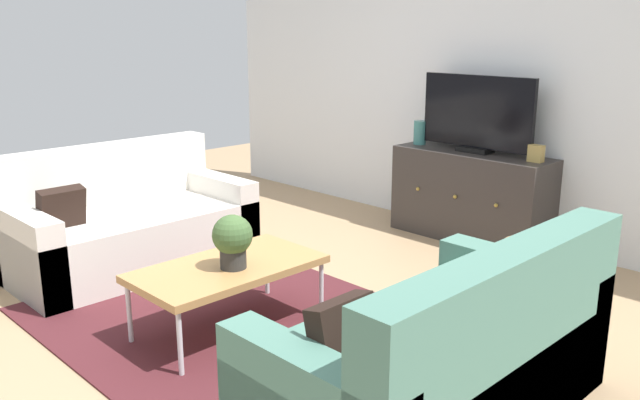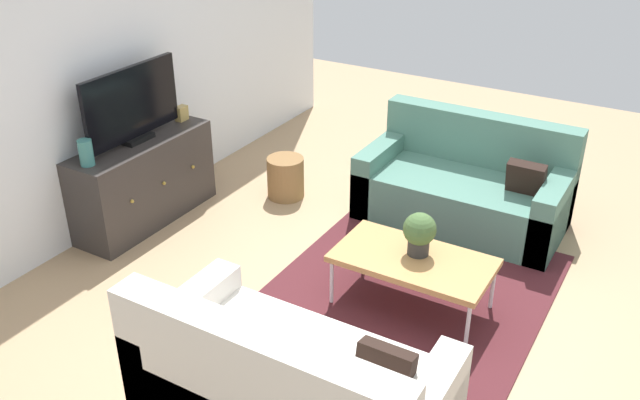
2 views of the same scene
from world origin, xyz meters
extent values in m
plane|color=tan|center=(0.00, 0.00, 0.00)|extent=(10.00, 10.00, 0.00)
cube|color=white|center=(0.00, 2.55, 1.35)|extent=(6.40, 0.12, 2.70)
cube|color=#4C1E23|center=(0.00, -0.15, 0.01)|extent=(2.50, 1.90, 0.01)
cube|color=silver|center=(-1.35, -0.10, 0.22)|extent=(0.90, 1.70, 0.43)
cube|color=silver|center=(-1.35, 0.66, 0.29)|extent=(0.90, 0.18, 0.59)
cube|color=black|center=(-1.30, -0.62, 0.55)|extent=(0.16, 0.30, 0.31)
cube|color=#4C7A6B|center=(1.35, -0.10, 0.22)|extent=(0.90, 1.70, 0.43)
cube|color=#4C7A6B|center=(1.70, -0.10, 0.44)|extent=(0.20, 1.70, 0.88)
cube|color=#4C7A6B|center=(1.35, 0.66, 0.29)|extent=(0.90, 0.18, 0.59)
cube|color=#4C7A6B|center=(1.35, -0.86, 0.29)|extent=(0.90, 0.18, 0.59)
cube|color=black|center=(1.30, -0.62, 0.55)|extent=(0.16, 0.30, 0.31)
cube|color=#B7844C|center=(0.00, -0.23, 0.39)|extent=(0.59, 1.08, 0.04)
cylinder|color=silver|center=(-0.25, -0.73, 0.18)|extent=(0.03, 0.03, 0.37)
cylinder|color=silver|center=(0.26, -0.73, 0.18)|extent=(0.03, 0.03, 0.37)
cylinder|color=silver|center=(-0.25, 0.28, 0.18)|extent=(0.03, 0.03, 0.37)
cylinder|color=silver|center=(0.26, 0.28, 0.18)|extent=(0.03, 0.03, 0.37)
cylinder|color=#2D2D2D|center=(0.06, -0.23, 0.46)|extent=(0.15, 0.15, 0.11)
sphere|color=#426033|center=(0.06, -0.23, 0.61)|extent=(0.23, 0.23, 0.23)
cube|color=#332D2B|center=(0.01, 2.27, 0.37)|extent=(1.34, 0.44, 0.74)
sphere|color=#B79338|center=(-0.37, 2.04, 0.41)|extent=(0.03, 0.03, 0.03)
sphere|color=#B79338|center=(0.01, 2.04, 0.41)|extent=(0.03, 0.03, 0.03)
sphere|color=#B79338|center=(0.38, 2.04, 0.41)|extent=(0.03, 0.03, 0.03)
cube|color=black|center=(0.01, 2.29, 0.76)|extent=(0.28, 0.16, 0.04)
cube|color=black|center=(0.01, 2.29, 1.07)|extent=(1.00, 0.04, 0.58)
cylinder|color=teal|center=(-0.54, 2.27, 0.84)|extent=(0.11, 0.11, 0.21)
cube|color=tan|center=(0.56, 2.27, 0.81)|extent=(0.11, 0.07, 0.13)
cylinder|color=olive|center=(0.99, 1.47, 0.19)|extent=(0.34, 0.34, 0.38)
camera|label=1|loc=(2.93, -2.35, 1.74)|focal=37.06mm
camera|label=2|loc=(-3.77, -1.69, 2.96)|focal=38.57mm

